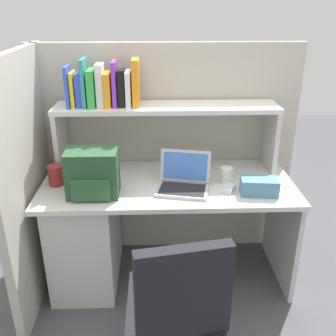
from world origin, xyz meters
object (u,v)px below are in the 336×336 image
Objects in this scene: laptop at (184,181)px; tissue_box at (259,186)px; computer_mouse at (229,189)px; snack_canister at (56,175)px; paper_cup at (227,175)px; office_chair at (175,325)px; backpack at (93,174)px.

laptop is 0.45m from tissue_box.
snack_canister reaches higher than computer_mouse.
tissue_box is at bearing -46.82° from paper_cup.
tissue_box is 0.94m from office_chair.
computer_mouse is 0.80× the size of snack_canister.
laptop is at bearing -106.58° from office_chair.
backpack reaches higher than computer_mouse.
paper_cup is 0.75× the size of snack_canister.
snack_canister is at bearing 151.21° from backpack.
backpack is 1.36× the size of tissue_box.
backpack reaches higher than snack_canister.
laptop reaches higher than snack_canister.
laptop is 0.28m from computer_mouse.
backpack is 2.88× the size of computer_mouse.
laptop is 0.38× the size of office_chair.
snack_canister is (-0.79, 0.08, 0.01)m from laptop.
office_chair is (0.45, -0.70, -0.47)m from backpack.
office_chair is (-0.53, -0.67, -0.39)m from tissue_box.
backpack is 0.84m from paper_cup.
paper_cup is at bearing 139.44° from tissue_box.
tissue_box is (0.17, -0.04, 0.03)m from computer_mouse.
office_chair reaches higher than paper_cup.
paper_cup is at bearing 10.03° from backpack.
laptop is at bearing 6.03° from backpack.
laptop is at bearing -5.93° from snack_canister.
tissue_box is at bearing -7.81° from snack_canister.
office_chair reaches higher than snack_canister.
paper_cup reaches higher than computer_mouse.
paper_cup is 1.07m from snack_canister.
backpack is at bearing -28.79° from snack_canister.
tissue_box is 1.70× the size of snack_canister.
backpack is at bearing -173.97° from laptop.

